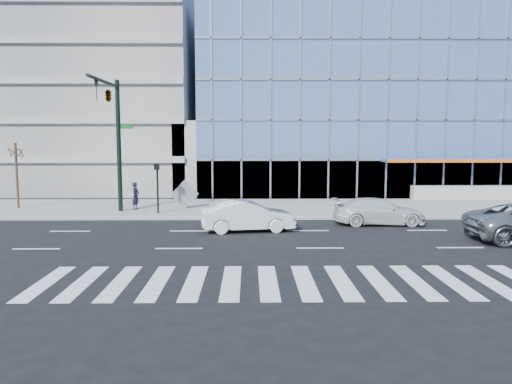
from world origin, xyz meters
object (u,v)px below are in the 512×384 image
(ped_signal_post, at_px, (157,180))
(tilted_panel, at_px, (185,194))
(street_tree_near, at_px, (16,152))
(white_suv, at_px, (379,211))
(white_sedan, at_px, (248,216))
(pedestrian, at_px, (136,196))
(traffic_signal, at_px, (111,112))

(ped_signal_post, bearing_deg, tilted_panel, 56.74)
(street_tree_near, bearing_deg, white_suv, -14.53)
(white_suv, xyz_separation_m, white_sedan, (-7.08, -1.87, 0.05))
(pedestrian, height_order, tilted_panel, tilted_panel)
(street_tree_near, relative_size, white_suv, 0.86)
(traffic_signal, distance_m, white_sedan, 10.65)
(white_suv, distance_m, tilted_panel, 12.30)
(street_tree_near, height_order, white_sedan, street_tree_near)
(pedestrian, bearing_deg, traffic_signal, 172.49)
(traffic_signal, distance_m, street_tree_near, 7.96)
(traffic_signal, bearing_deg, white_suv, -10.47)
(white_sedan, relative_size, pedestrian, 2.67)
(traffic_signal, relative_size, white_suv, 1.63)
(ped_signal_post, xyz_separation_m, street_tree_near, (-9.50, 2.56, 1.64))
(white_suv, xyz_separation_m, pedestrian, (-14.18, 4.78, 0.31))
(ped_signal_post, xyz_separation_m, pedestrian, (-1.68, 1.64, -1.12))
(ped_signal_post, relative_size, pedestrian, 1.73)
(white_sedan, height_order, pedestrian, pedestrian)
(street_tree_near, bearing_deg, traffic_signal, -22.71)
(pedestrian, bearing_deg, white_sedan, -118.66)
(traffic_signal, xyz_separation_m, pedestrian, (0.81, 2.01, -5.15))
(ped_signal_post, relative_size, white_suv, 0.61)
(white_suv, distance_m, pedestrian, 14.97)
(street_tree_near, xyz_separation_m, white_suv, (21.99, -5.70, -3.07))
(street_tree_near, distance_m, tilted_panel, 11.20)
(ped_signal_post, relative_size, street_tree_near, 0.71)
(traffic_signal, height_order, street_tree_near, traffic_signal)
(pedestrian, xyz_separation_m, tilted_panel, (3.04, 0.43, 0.05))
(ped_signal_post, relative_size, white_sedan, 0.65)
(tilted_panel, bearing_deg, pedestrian, 169.41)
(white_suv, height_order, pedestrian, pedestrian)
(white_suv, bearing_deg, tilted_panel, 65.50)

